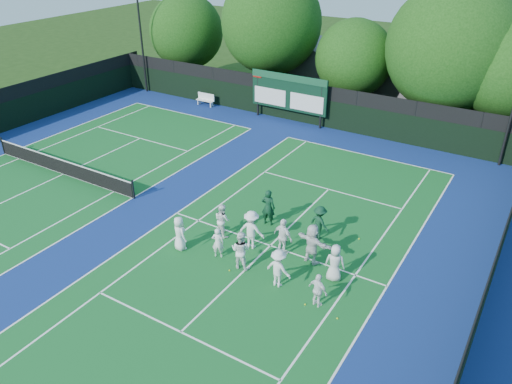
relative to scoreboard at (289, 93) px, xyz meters
The scene contains 34 objects.
ground 17.23m from the scoreboard, 65.78° to the right, with size 120.00×120.00×0.00m, color #1C380F.
court_apron 14.78m from the scoreboard, 86.03° to the right, with size 34.00×32.00×0.01m, color navy.
near_court 16.33m from the scoreboard, 64.32° to the right, with size 11.05×23.85×0.01m.
left_court 16.32m from the scoreboard, 115.60° to the right, with size 11.05×23.85×0.01m.
back_fence 1.38m from the scoreboard, 22.25° to the left, with size 34.00×0.08×3.00m.
divider_fence_right 21.68m from the scoreboard, 42.33° to the right, with size 0.08×32.00×3.00m.
scoreboard is the anchor object (origin of this frame).
clubhouse 9.80m from the scoreboard, 59.22° to the left, with size 18.00×6.00×4.00m, color #545358.
light_pole_left 14.58m from the scoreboard, behind, with size 1.20×0.30×10.12m.
tennis_net 16.26m from the scoreboard, 115.60° to the right, with size 11.30×0.10×1.10m.
bench 7.54m from the scoreboard, behind, with size 1.56×0.43×0.99m.
tree_a 12.97m from the scoreboard, 161.79° to the left, with size 6.37×6.37×7.81m.
tree_b 6.54m from the scoreboard, 132.15° to the left, with size 7.83×7.83×10.02m.
tree_c 5.57m from the scoreboard, 49.75° to the left, with size 5.64×5.64×7.09m.
tree_d 11.30m from the scoreboard, 21.73° to the left, with size 8.54×8.54×10.06m.
tree_e 14.49m from the scoreboard, 16.26° to the left, with size 6.61×6.61×8.30m.
tennis_ball_0 18.43m from the scoreboard, 69.24° to the right, with size 0.07×0.07×0.07m, color yellow.
tennis_ball_1 15.91m from the scoreboard, 49.37° to the right, with size 0.07×0.07×0.07m, color yellow.
tennis_ball_2 20.99m from the scoreboard, 56.45° to the right, with size 0.07×0.07×0.07m, color yellow.
tennis_ball_3 15.34m from the scoreboard, 73.23° to the right, with size 0.07×0.07×0.07m, color yellow.
tennis_ball_4 16.38m from the scoreboard, 57.41° to the right, with size 0.07×0.07×0.07m, color yellow.
tennis_ball_5 20.22m from the scoreboard, 59.61° to the right, with size 0.07×0.07×0.07m, color yellow.
player_front_0 17.35m from the scoreboard, 77.72° to the right, with size 0.80×0.52×1.64m, color white.
player_front_1 17.44m from the scoreboard, 71.64° to the right, with size 0.53×0.35×1.46m, color white.
player_front_2 17.98m from the scoreboard, 67.91° to the right, with size 0.86×0.67×1.76m, color white.
player_front_3 18.99m from the scoreboard, 62.71° to the right, with size 1.09×0.63×1.69m, color white.
player_front_4 20.16m from the scoreboard, 58.31° to the right, with size 0.86×0.36×1.47m, color white.
player_back_0 15.73m from the scoreboard, 72.77° to the right, with size 0.80×0.62×1.64m, color white.
player_back_1 16.43m from the scoreboard, 67.24° to the right, with size 1.20×0.69×1.86m, color white.
player_back_2 16.78m from the scoreboard, 62.28° to the right, with size 1.04×0.43×1.77m, color white.
player_back_3 17.34m from the scoreboard, 58.15° to the right, with size 1.74×0.55×1.87m, color silver.
player_back_4 18.58m from the scoreboard, 55.68° to the right, with size 0.82×0.53×1.67m, color silver.
coach_left 14.38m from the scoreboard, 65.36° to the right, with size 0.68×0.45×1.87m, color #0E341E.
coach_right 15.52m from the scoreboard, 56.17° to the right, with size 1.08×0.62×1.68m, color #0F3720.
Camera 1 is at (9.32, -15.34, 13.00)m, focal length 35.00 mm.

